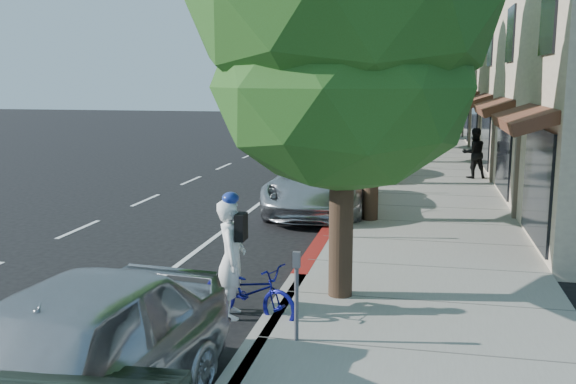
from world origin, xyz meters
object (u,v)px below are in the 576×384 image
(street_tree_4, at_px, (401,56))
(silver_suv, at_px, (319,184))
(dark_sedan, at_px, (349,158))
(white_pickup, at_px, (335,137))
(street_tree_5, at_px, (404,61))
(pedestrian, at_px, (474,153))
(dark_suv_far, at_px, (348,136))
(street_tree_1, at_px, (374,32))
(bicycle, at_px, (249,291))
(cyclist, at_px, (231,259))
(near_car_a, at_px, (59,368))
(street_tree_0, at_px, (344,6))
(street_tree_2, at_px, (388,50))
(street_tree_3, at_px, (396,45))

(street_tree_4, distance_m, silver_suv, 17.08)
(silver_suv, relative_size, dark_sedan, 1.18)
(white_pickup, bearing_deg, street_tree_4, 37.56)
(street_tree_5, height_order, silver_suv, street_tree_5)
(pedestrian, bearing_deg, dark_suv_far, -78.00)
(silver_suv, relative_size, pedestrian, 3.11)
(dark_sedan, height_order, pedestrian, pedestrian)
(dark_sedan, bearing_deg, dark_suv_far, 89.61)
(street_tree_5, bearing_deg, dark_sedan, -95.06)
(dark_sedan, distance_m, dark_suv_far, 9.87)
(street_tree_1, relative_size, street_tree_5, 0.99)
(dark_sedan, bearing_deg, bicycle, -96.62)
(cyclist, bearing_deg, near_car_a, 156.87)
(dark_sedan, height_order, near_car_a, near_car_a)
(street_tree_5, bearing_deg, street_tree_4, -90.00)
(silver_suv, bearing_deg, pedestrian, 50.66)
(bicycle, relative_size, dark_suv_far, 0.40)
(street_tree_0, bearing_deg, near_car_a, -114.88)
(street_tree_1, distance_m, silver_suv, 4.62)
(street_tree_4, bearing_deg, dark_suv_far, -169.14)
(street_tree_5, relative_size, bicycle, 4.55)
(cyclist, distance_m, silver_suv, 8.43)
(street_tree_4, xyz_separation_m, silver_suv, (-1.58, -16.50, -4.12))
(pedestrian, bearing_deg, dark_sedan, -17.02)
(cyclist, xyz_separation_m, near_car_a, (-0.63, -3.88, -0.09))
(silver_suv, distance_m, near_car_a, 12.32)
(street_tree_1, xyz_separation_m, silver_suv, (-1.58, 1.50, -4.07))
(street_tree_0, bearing_deg, dark_sedan, 96.01)
(street_tree_2, distance_m, near_car_a, 17.38)
(cyclist, distance_m, dark_suv_far, 24.45)
(street_tree_2, bearing_deg, street_tree_3, 90.00)
(street_tree_0, height_order, street_tree_5, street_tree_5)
(street_tree_2, distance_m, street_tree_5, 18.00)
(dark_sedan, bearing_deg, street_tree_4, 74.86)
(street_tree_3, xyz_separation_m, street_tree_5, (0.00, 12.00, -0.37))
(street_tree_5, bearing_deg, pedestrian, -79.15)
(street_tree_2, bearing_deg, street_tree_1, -90.00)
(street_tree_0, bearing_deg, street_tree_2, 90.00)
(street_tree_4, bearing_deg, white_pickup, -147.89)
(near_car_a, bearing_deg, cyclist, 86.28)
(bicycle, xyz_separation_m, dark_suv_far, (-1.31, 24.50, 0.28))
(street_tree_2, relative_size, white_pickup, 1.32)
(street_tree_1, distance_m, street_tree_4, 18.00)
(street_tree_3, bearing_deg, street_tree_2, -90.00)
(silver_suv, relative_size, near_car_a, 1.13)
(street_tree_3, xyz_separation_m, cyclist, (-1.60, -18.93, -4.20))
(pedestrian, bearing_deg, bicycle, 54.94)
(street_tree_3, xyz_separation_m, dark_suv_far, (-2.61, 5.50, -4.40))
(street_tree_0, distance_m, street_tree_3, 18.00)
(bicycle, distance_m, white_pickup, 23.13)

